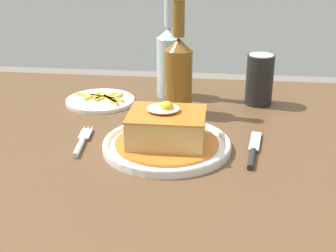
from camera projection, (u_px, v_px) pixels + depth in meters
dining_table at (151, 181)px, 1.00m from camera, size 1.41×0.89×0.72m
main_plate at (167, 144)px, 0.92m from camera, size 0.25×0.25×0.02m
sandwich_meal at (167, 129)px, 0.91m from camera, size 0.20×0.20×0.09m
fork at (81, 143)px, 0.94m from camera, size 0.03×0.14×0.01m
knife at (253, 153)px, 0.89m from camera, size 0.04×0.17×0.01m
soda_can at (260, 80)px, 1.14m from camera, size 0.07×0.07×0.12m
beer_bottle_clear at (169, 58)px, 1.19m from camera, size 0.06×0.06×0.27m
beer_bottle_amber at (178, 72)px, 1.07m from camera, size 0.06×0.06×0.27m
side_plate_fries at (101, 100)px, 1.17m from camera, size 0.17×0.17×0.02m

